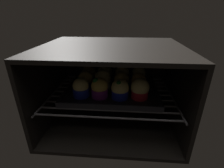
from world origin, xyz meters
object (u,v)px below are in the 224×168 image
at_px(muffin_row1_col1, 103,80).
at_px(muffin_row2_col3, 138,75).
at_px(muffin_row0_col0, 81,88).
at_px(baking_tray, 112,89).
at_px(muffin_row1_col2, 121,81).
at_px(muffin_row0_col3, 140,89).
at_px(muffin_row1_col0, 86,80).
at_px(muffin_row0_col1, 100,88).
at_px(muffin_row2_col1, 105,74).
at_px(muffin_row0_col2, 120,90).
at_px(muffin_row1_col3, 138,82).
at_px(muffin_row2_col2, 122,74).
at_px(muffin_row2_col0, 89,74).

distance_m(muffin_row1_col1, muffin_row2_col3, 0.19).
bearing_deg(muffin_row1_col1, muffin_row0_col0, -134.41).
distance_m(baking_tray, muffin_row2_col3, 0.16).
distance_m(baking_tray, muffin_row1_col2, 0.06).
height_order(muffin_row0_col3, muffin_row1_col0, muffin_row0_col3).
xyz_separation_m(muffin_row0_col1, muffin_row1_col0, (-0.08, 0.09, -0.00)).
bearing_deg(muffin_row0_col0, muffin_row2_col1, 63.97).
relative_size(muffin_row0_col2, muffin_row2_col1, 0.97).
distance_m(muffin_row1_col3, muffin_row2_col2, 0.12).
bearing_deg(muffin_row0_col1, muffin_row0_col3, 1.48).
height_order(muffin_row0_col1, muffin_row1_col2, muffin_row0_col1).
bearing_deg(muffin_row0_col1, muffin_row1_col2, 44.17).
distance_m(muffin_row1_col1, muffin_row1_col2, 0.09).
height_order(baking_tray, muffin_row0_col0, muffin_row0_col0).
relative_size(muffin_row1_col1, muffin_row2_col1, 1.04).
bearing_deg(muffin_row2_col0, muffin_row2_col3, -0.49).
distance_m(muffin_row1_col2, muffin_row2_col1, 0.12).
xyz_separation_m(muffin_row0_col0, muffin_row0_col2, (0.16, -0.00, -0.00)).
relative_size(baking_tray, muffin_row1_col1, 4.64).
bearing_deg(muffin_row1_col3, muffin_row1_col2, 175.15).
height_order(muffin_row1_col3, muffin_row2_col2, muffin_row2_col2).
bearing_deg(muffin_row0_col2, muffin_row2_col1, 115.60).
distance_m(muffin_row0_col1, muffin_row1_col2, 0.12).
xyz_separation_m(muffin_row0_col3, muffin_row1_col1, (-0.16, 0.08, 0.00)).
bearing_deg(muffin_row1_col1, muffin_row2_col2, 44.29).
bearing_deg(muffin_row0_col0, muffin_row0_col1, -0.04).
xyz_separation_m(muffin_row0_col3, muffin_row2_col0, (-0.25, 0.16, -0.00)).
distance_m(muffin_row0_col2, muffin_row0_col3, 0.08).
relative_size(baking_tray, muffin_row1_col0, 5.02).
bearing_deg(muffin_row2_col1, muffin_row1_col1, -89.92).
relative_size(muffin_row2_col0, muffin_row2_col2, 0.95).
distance_m(muffin_row1_col0, muffin_row2_col1, 0.12).
xyz_separation_m(muffin_row2_col0, muffin_row2_col1, (0.08, 0.00, 0.00)).
xyz_separation_m(muffin_row0_col1, muffin_row2_col0, (-0.08, 0.17, -0.00)).
distance_m(baking_tray, muffin_row0_col2, 0.10).
height_order(muffin_row1_col0, muffin_row1_col2, muffin_row1_col0).
relative_size(muffin_row0_col1, muffin_row2_col3, 1.03).
height_order(muffin_row0_col1, muffin_row2_col2, muffin_row0_col1).
distance_m(muffin_row0_col3, muffin_row2_col1, 0.23).
relative_size(muffin_row1_col2, muffin_row1_col3, 0.97).
relative_size(muffin_row0_col2, muffin_row2_col0, 1.03).
bearing_deg(muffin_row1_col3, baking_tray, 178.23).
bearing_deg(baking_tray, muffin_row0_col3, -33.09).
xyz_separation_m(muffin_row1_col2, muffin_row2_col1, (-0.09, 0.08, 0.00)).
relative_size(muffin_row0_col0, muffin_row2_col2, 0.97).
bearing_deg(muffin_row0_col0, muffin_row2_col0, 90.15).
distance_m(muffin_row0_col1, muffin_row1_col3, 0.18).
height_order(muffin_row0_col0, muffin_row1_col2, muffin_row0_col0).
height_order(muffin_row0_col2, muffin_row2_col1, muffin_row2_col1).
xyz_separation_m(muffin_row0_col0, muffin_row2_col3, (0.25, 0.16, 0.00)).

